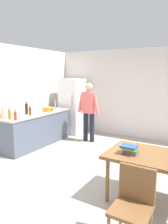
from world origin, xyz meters
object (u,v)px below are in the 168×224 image
Objects in this scene: person at (89,108)px; dining_table at (154,160)px; bottle_wine_dark at (27,109)px; refrigerator at (72,106)px; bottle_beer_brown at (30,111)px; bottle_vinegar_tall at (55,105)px; utensil_jar at (2,116)px; book_stack at (130,149)px; bottle_water_clear at (10,112)px; chair at (133,201)px; cooking_pot at (48,109)px; bottle_oil_amber at (10,114)px; bottle_sauce_red at (15,116)px.

dining_table is (2.35, -2.15, -0.31)m from person.
dining_table is 3.63m from bottle_wine_dark.
bottle_beer_brown is at bearing -90.29° from refrigerator.
bottle_vinegar_tall reaches higher than dining_table.
utensil_jar reaches higher than book_stack.
person is at bearing -30.23° from refrigerator.
person is 5.31× the size of utensil_jar.
refrigerator is at bearing 140.71° from dining_table.
utensil_jar is 0.24m from bottle_water_clear.
book_stack is at bearing 105.09° from chair.
bottle_wine_dark reaches higher than bottle_vinegar_tall.
cooking_pot is 1.33× the size of bottle_water_clear.
chair is (2.35, -3.11, -0.44)m from person.
person is at bearing 62.82° from bottle_oil_amber.
refrigerator is at bearing 83.71° from bottle_wine_dark.
bottle_vinegar_tall is at bearing 85.23° from bottle_water_clear.
person reaches higher than dining_table.
bottle_vinegar_tall is 1.32× the size of book_stack.
refrigerator is at bearing 88.68° from bottle_oil_amber.
utensil_jar is at bearing -95.01° from refrigerator.
person is 6.54× the size of bottle_beer_brown.
bottle_vinegar_tall is (-0.09, 1.14, 0.03)m from bottle_beer_brown.
book_stack is (-0.34, -0.13, 0.15)m from dining_table.
person is 1.21× the size of dining_table.
cooking_pot is 1.18× the size of bottle_wine_dark.
bottle_water_clear is at bearing 152.43° from chair.
person is 3.93m from chair.
bottle_beer_brown is at bearing 144.87° from chair.
book_stack is (-0.34, 0.84, 0.29)m from chair.
bottle_wine_dark reaches higher than bottle_oil_amber.
refrigerator is 4.27m from dining_table.
cooking_pot is (-3.31, 2.44, 0.43)m from chair.
dining_table is 4.67× the size of bottle_water_clear.
book_stack is (2.96, -2.83, -0.08)m from refrigerator.
bottle_water_clear is (-0.22, -1.12, 0.07)m from cooking_pot.
dining_table is 1.54× the size of chair.
chair is 0.95m from book_stack.
refrigerator reaches higher than bottle_sauce_red.
bottle_beer_brown is (-3.31, 0.79, 0.33)m from dining_table.
bottle_sauce_red reaches higher than dining_table.
book_stack is (2.97, -1.60, -0.14)m from cooking_pot.
bottle_oil_amber is at bearing 153.97° from chair.
chair is 3.80m from bottle_water_clear.
refrigerator is 5.62× the size of bottle_vinegar_tall.
person reaches higher than bottle_sauce_red.
bottle_water_clear is at bearing 136.35° from bottle_oil_amber.
chair is at bearing -20.09° from bottle_sauce_red.
bottle_sauce_red is at bearing 152.80° from chair.
bottle_sauce_red is (-0.83, -1.95, 0.02)m from person.
bottle_vinegar_tall is (-0.04, 1.75, 0.02)m from bottle_oil_amber.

